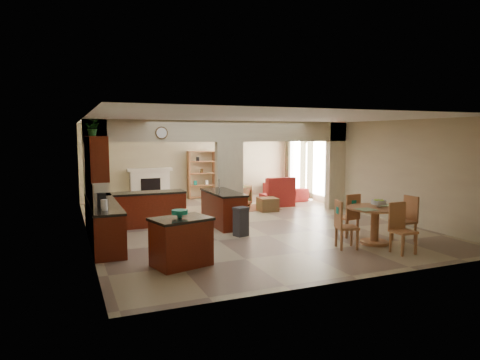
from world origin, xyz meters
name	(u,v)px	position (x,y,z in m)	size (l,w,h in m)	color
floor	(242,223)	(0.00, 0.00, 0.00)	(10.00, 10.00, 0.00)	gray
ceiling	(242,120)	(0.00, 0.00, 2.80)	(10.00, 10.00, 0.00)	white
wall_back	(191,161)	(0.00, 5.00, 1.40)	(8.00, 8.00, 0.00)	#C6BB91
wall_front	(361,196)	(0.00, -5.00, 1.40)	(8.00, 8.00, 0.00)	#C6BB91
wall_left	(86,178)	(-4.00, 0.00, 1.40)	(10.00, 10.00, 0.00)	#C6BB91
wall_right	(363,168)	(4.00, 0.00, 1.40)	(10.00, 10.00, 0.00)	#C6BB91
partition_left_pier	(96,174)	(-3.70, 1.00, 1.40)	(0.60, 0.25, 2.80)	#C6BB91
partition_center_pier	(229,179)	(0.00, 1.00, 1.10)	(0.80, 0.25, 2.20)	#C6BB91
partition_right_pier	(335,166)	(3.70, 1.00, 1.40)	(0.60, 0.25, 2.80)	#C6BB91
partition_header	(229,131)	(0.00, 1.00, 2.50)	(8.00, 0.25, 0.60)	#C6BB91
kitchen_counter	(121,216)	(-3.26, -0.25, 0.46)	(2.52, 3.29, 1.48)	#3F1307
upper_cabinets	(95,157)	(-3.82, -0.80, 1.92)	(0.35, 2.40, 0.90)	#3F1307
peninsula	(223,208)	(-0.60, -0.11, 0.46)	(0.70, 1.85, 0.91)	#3F1307
wall_clock	(162,133)	(-2.00, 0.85, 2.45)	(0.34, 0.34, 0.03)	#4E371A
rug	(251,208)	(1.20, 2.10, 0.01)	(1.60, 1.30, 0.01)	brown
fireplace	(150,184)	(-1.60, 4.83, 0.61)	(1.60, 0.35, 1.20)	#EFE2CF
shelving_unit	(202,175)	(0.35, 4.82, 0.90)	(1.00, 0.32, 1.80)	#A16537
window_a	(320,169)	(3.97, 2.30, 1.20)	(0.02, 0.90, 1.90)	white
window_b	(296,166)	(3.97, 4.00, 1.20)	(0.02, 0.90, 1.90)	white
glazed_door	(307,171)	(3.97, 3.15, 1.05)	(0.02, 0.70, 2.10)	white
drape_a_left	(329,170)	(3.93, 1.70, 1.20)	(0.10, 0.28, 2.30)	#3A1A17
drape_a_right	(310,168)	(3.93, 2.90, 1.20)	(0.10, 0.28, 2.30)	#3A1A17
drape_b_left	(303,167)	(3.93, 3.40, 1.20)	(0.10, 0.28, 2.30)	#3A1A17
drape_b_right	(288,165)	(3.93, 4.60, 1.20)	(0.10, 0.28, 2.30)	#3A1A17
ceiling_fan	(249,130)	(1.50, 3.00, 2.56)	(1.00, 1.00, 0.10)	white
kitchen_island	(181,242)	(-2.53, -3.12, 0.45)	(1.19, 0.98, 0.89)	#3F1307
teal_bowl	(180,214)	(-2.54, -3.08, 0.96)	(0.30, 0.30, 0.14)	#148971
trash_can	(241,223)	(-0.62, -1.39, 0.32)	(0.30, 0.26, 0.64)	#2D2D2F
dining_table	(375,220)	(1.81, -3.21, 0.53)	(1.20, 1.20, 0.82)	#A16537
fruit_bowl	(379,203)	(1.89, -3.22, 0.90)	(0.32, 0.32, 0.17)	#93BF29
sofa	(284,189)	(3.30, 3.69, 0.34)	(0.92, 2.35, 0.69)	maroon
chaise	(277,200)	(2.20, 2.20, 0.20)	(0.99, 0.81, 0.40)	maroon
armchair	(236,196)	(0.82, 2.47, 0.37)	(0.79, 0.82, 0.74)	maroon
ottoman	(268,204)	(1.46, 1.41, 0.21)	(0.57, 0.57, 0.42)	maroon
plant	(93,128)	(-3.82, -0.32, 2.55)	(0.33, 0.29, 0.37)	#134816
chair_north	(350,214)	(1.71, -2.46, 0.55)	(0.46, 0.46, 1.02)	#A16537
chair_east	(407,217)	(2.67, -3.27, 0.55)	(0.44, 0.43, 1.02)	#A16537
chair_south	(400,226)	(1.83, -3.96, 0.55)	(0.42, 0.43, 1.02)	#A16537
chair_west	(343,223)	(0.93, -3.26, 0.55)	(0.52, 0.52, 1.02)	#A16537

